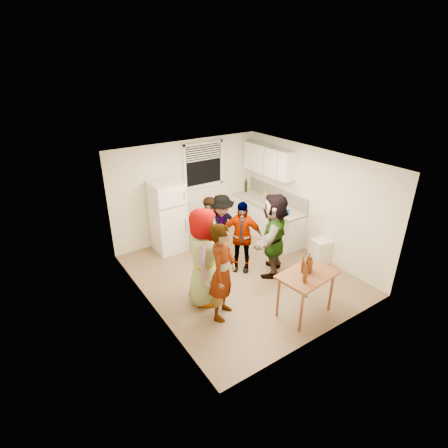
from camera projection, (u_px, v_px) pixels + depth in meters
room at (240, 274)px, 7.55m from camera, size 4.00×4.50×2.50m
window at (204, 165)px, 8.65m from camera, size 1.12×0.10×1.06m
refrigerator at (168, 217)px, 8.22m from camera, size 0.70×0.70×1.70m
counter_lower at (267, 220)px, 9.09m from camera, size 0.60×2.20×0.86m
countertop at (268, 204)px, 8.90m from camera, size 0.64×2.22×0.04m
backsplash at (277, 194)px, 8.95m from camera, size 0.03×2.20×0.36m
upper_cabinets at (269, 160)px, 8.66m from camera, size 0.34×1.60×0.70m
kettle at (268, 204)px, 8.81m from camera, size 0.28×0.25×0.19m
paper_towel at (274, 207)px, 8.68m from camera, size 0.11×0.11×0.23m
wine_bottle at (246, 192)px, 9.66m from camera, size 0.07×0.07×0.29m
beer_bottle_counter at (276, 209)px, 8.53m from camera, size 0.06×0.06×0.21m
blue_cup at (287, 215)px, 8.21m from camera, size 0.10×0.10×0.13m
picture_frame at (266, 195)px, 9.23m from camera, size 0.02×0.17×0.14m
trash_bin at (320, 252)px, 7.94m from camera, size 0.43×0.43×0.54m
serving_table at (303, 313)px, 6.40m from camera, size 1.07×0.78×0.85m
beer_bottle_table at (310, 272)px, 6.09m from camera, size 0.06×0.06×0.22m
red_cup at (307, 270)px, 6.14m from camera, size 0.10×0.10×0.13m
guest_grey at (205, 300)px, 6.75m from camera, size 2.09×1.84×0.60m
guest_stripe at (223, 314)px, 6.36m from camera, size 1.62×1.85×0.43m
guest_back_left at (212, 256)px, 8.23m from camera, size 1.31×1.65×0.56m
guest_back_right at (222, 256)px, 8.26m from camera, size 1.55×1.81×0.57m
guest_black at (240, 269)px, 7.75m from camera, size 1.79×1.80×0.39m
guest_orange at (271, 271)px, 7.65m from camera, size 2.45×2.47×0.54m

